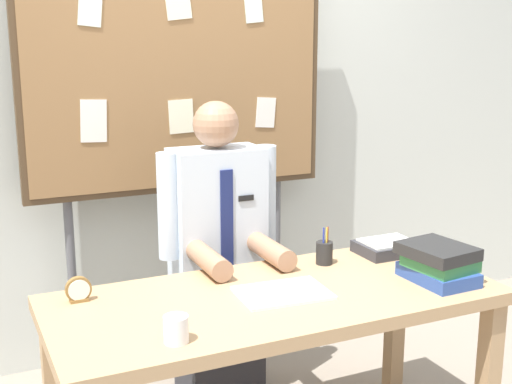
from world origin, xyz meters
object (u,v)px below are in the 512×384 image
at_px(desk_clock, 79,291).
at_px(book_stack, 438,263).
at_px(pen_holder, 324,253).
at_px(open_notebook, 283,293).
at_px(coffee_mug, 176,329).
at_px(paper_tray, 388,247).
at_px(bulletin_board, 178,72).
at_px(person, 219,268).
at_px(desk, 276,316).

bearing_deg(desk_clock, book_stack, -16.06).
bearing_deg(pen_holder, open_notebook, -143.10).
bearing_deg(coffee_mug, paper_tray, 22.34).
bearing_deg(pen_holder, coffee_mug, -150.32).
distance_m(book_stack, desk_clock, 1.36).
height_order(open_notebook, desk_clock, desk_clock).
height_order(bulletin_board, pen_holder, bulletin_board).
bearing_deg(paper_tray, open_notebook, -159.19).
height_order(person, open_notebook, person).
distance_m(coffee_mug, paper_tray, 1.22).
xyz_separation_m(book_stack, desk_clock, (-1.31, 0.38, -0.03)).
height_order(desk_clock, coffee_mug, desk_clock).
height_order(coffee_mug, paper_tray, coffee_mug).
relative_size(person, paper_tray, 5.35).
bearing_deg(desk_clock, person, 27.05).
bearing_deg(book_stack, paper_tray, 85.36).
height_order(person, paper_tray, person).
distance_m(bulletin_board, coffee_mug, 1.57).
height_order(person, desk_clock, person).
distance_m(person, desk_clock, 0.77).
xyz_separation_m(desk, pen_holder, (0.33, 0.22, 0.14)).
xyz_separation_m(book_stack, paper_tray, (0.03, 0.37, -0.05)).
distance_m(desk, book_stack, 0.67).
distance_m(bulletin_board, desk_clock, 1.30).
bearing_deg(open_notebook, pen_holder, 36.90).
height_order(open_notebook, coffee_mug, coffee_mug).
relative_size(desk_clock, pen_holder, 0.58).
height_order(person, pen_holder, person).
relative_size(person, bulletin_board, 0.65).
xyz_separation_m(desk, coffee_mug, (-0.47, -0.24, 0.13)).
relative_size(bulletin_board, desk_clock, 22.76).
bearing_deg(person, bulletin_board, 90.01).
relative_size(coffee_mug, pen_holder, 0.54).
distance_m(open_notebook, desk_clock, 0.74).
bearing_deg(desk, book_stack, -13.31).
xyz_separation_m(desk, person, (0.00, 0.57, 0.01)).
xyz_separation_m(bulletin_board, paper_tray, (0.66, -0.85, -0.73)).
bearing_deg(book_stack, open_notebook, 168.09).
xyz_separation_m(person, coffee_mug, (-0.47, -0.81, 0.13)).
height_order(bulletin_board, coffee_mug, bulletin_board).
xyz_separation_m(desk, paper_tray, (0.66, 0.22, 0.12)).
distance_m(bulletin_board, pen_holder, 1.16).
xyz_separation_m(person, pen_holder, (0.33, -0.36, 0.13)).
bearing_deg(bulletin_board, pen_holder, -68.66).
relative_size(desk_clock, coffee_mug, 1.08).
height_order(person, coffee_mug, person).
relative_size(desk_clock, paper_tray, 0.36).
relative_size(person, book_stack, 4.83).
relative_size(bulletin_board, open_notebook, 6.42).
bearing_deg(desk_clock, open_notebook, -19.57).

